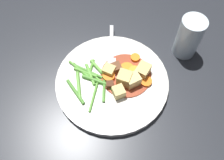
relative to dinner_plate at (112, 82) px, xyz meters
The scene contains 30 objects.
ground_plane 0.01m from the dinner_plate, ahead, with size 3.00×3.00×0.00m, color #26282D.
dinner_plate is the anchor object (origin of this frame).
stew_sauce 0.04m from the dinner_plate, ahead, with size 0.13×0.13×0.00m, color #93381E.
carrot_slice_0 0.09m from the dinner_plate, 26.11° to the right, with size 0.03×0.03×0.01m, color orange.
carrot_slice_1 0.02m from the dinner_plate, 119.12° to the left, with size 0.03×0.03×0.01m, color orange.
carrot_slice_2 0.06m from the dinner_plate, ahead, with size 0.03×0.03×0.01m, color orange.
carrot_slice_3 0.09m from the dinner_plate, 25.02° to the left, with size 0.02×0.02×0.01m, color orange.
carrot_slice_4 0.05m from the dinner_plate, 16.59° to the left, with size 0.04×0.04×0.01m, color orange.
potato_chunk_0 0.06m from the dinner_plate, 32.78° to the right, with size 0.03×0.03×0.03m, color #E5CC7A.
potato_chunk_1 0.03m from the dinner_plate, 83.97° to the left, with size 0.03×0.03×0.03m, color #DBBC6B.
potato_chunk_2 0.04m from the dinner_plate, 31.76° to the right, with size 0.03×0.03×0.03m, color #DBBC6B.
potato_chunk_3 0.08m from the dinner_plate, ahead, with size 0.03×0.04×0.03m, color #DBBC6B.
potato_chunk_4 0.05m from the dinner_plate, 91.39° to the right, with size 0.03×0.03×0.03m, color #DBBC6B.
meat_chunk_0 0.04m from the dinner_plate, 49.15° to the left, with size 0.03×0.02×0.02m, color brown.
meat_chunk_1 0.03m from the dinner_plate, 127.89° to the right, with size 0.02×0.02×0.02m, color #4C2B19.
green_bean_0 0.09m from the dinner_plate, 139.34° to the left, with size 0.01×0.01×0.08m, color #599E38.
green_bean_1 0.09m from the dinner_plate, behind, with size 0.01×0.01×0.08m, color #66AD42.
green_bean_2 0.08m from the dinner_plate, 141.31° to the left, with size 0.01×0.01×0.08m, color #4C8E33.
green_bean_3 0.03m from the dinner_plate, 155.86° to the right, with size 0.01×0.01×0.06m, color #599E38.
green_bean_4 0.06m from the dinner_plate, 143.94° to the left, with size 0.01×0.01×0.06m, color #66AD42.
green_bean_5 0.10m from the dinner_plate, behind, with size 0.01×0.01×0.08m, color #4C8E33.
green_bean_6 0.07m from the dinner_plate, 141.86° to the left, with size 0.01×0.01×0.06m, color #599E38.
green_bean_7 0.07m from the dinner_plate, 125.74° to the left, with size 0.01×0.01×0.05m, color #599E38.
green_bean_8 0.07m from the dinner_plate, 137.12° to the left, with size 0.01×0.01×0.08m, color #4C8E33.
green_bean_9 0.07m from the dinner_plate, 153.80° to the right, with size 0.01×0.01×0.08m, color #599E38.
green_bean_10 0.04m from the dinner_plate, 118.88° to the left, with size 0.01×0.01×0.08m, color #66AD42.
green_bean_11 0.04m from the dinner_plate, 163.68° to the left, with size 0.01×0.01×0.07m, color #4C8E33.
green_bean_12 0.03m from the dinner_plate, 149.68° to the right, with size 0.01×0.01×0.08m, color #4C8E33.
fork 0.09m from the dinner_plate, 69.06° to the left, with size 0.08×0.17×0.00m.
water_glass 0.23m from the dinner_plate, ahead, with size 0.06×0.06×0.12m, color silver.
Camera 1 is at (-0.11, -0.29, 0.55)m, focal length 39.11 mm.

